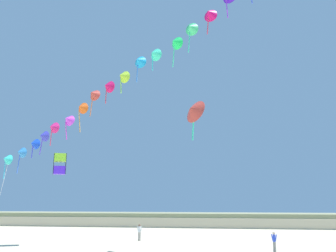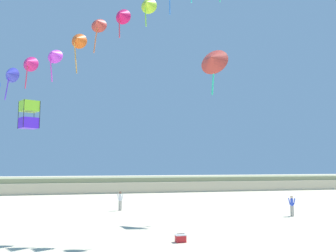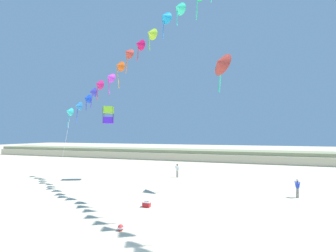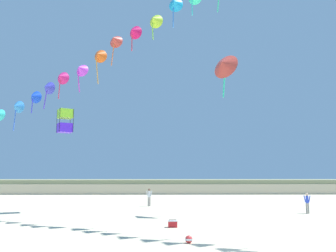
# 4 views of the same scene
# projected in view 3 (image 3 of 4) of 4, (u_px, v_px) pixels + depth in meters

# --- Properties ---
(dune_ridge) EXTENTS (120.00, 8.50, 2.19)m
(dune_ridge) POSITION_uv_depth(u_px,v_px,m) (230.00, 156.00, 54.22)
(dune_ridge) COLOR beige
(dune_ridge) RESTS_ON ground
(person_near_left) EXTENTS (0.61, 0.24, 1.75)m
(person_near_left) POSITION_uv_depth(u_px,v_px,m) (177.00, 169.00, 33.93)
(person_near_left) COLOR gray
(person_near_left) RESTS_ON ground
(person_mid_center) EXTENTS (0.48, 0.46, 1.67)m
(person_mid_center) POSITION_uv_depth(u_px,v_px,m) (297.00, 187.00, 23.13)
(person_mid_center) COLOR gray
(person_mid_center) RESTS_ON ground
(kite_banner_string) EXTENTS (34.23, 13.88, 24.97)m
(kite_banner_string) POSITION_uv_depth(u_px,v_px,m) (172.00, 13.00, 23.05)
(kite_banner_string) COLOR #34DACD
(large_kite_low_lead) EXTENTS (1.66, 1.66, 2.10)m
(large_kite_low_lead) POSITION_uv_depth(u_px,v_px,m) (108.00, 115.00, 32.32)
(large_kite_low_lead) COLOR #5124EE
(large_kite_mid_trail) EXTENTS (2.73, 2.68, 4.11)m
(large_kite_mid_trail) POSITION_uv_depth(u_px,v_px,m) (220.00, 63.00, 25.59)
(large_kite_mid_trail) COLOR #DD4537
(beach_cooler) EXTENTS (0.58, 0.41, 0.46)m
(beach_cooler) POSITION_uv_depth(u_px,v_px,m) (147.00, 204.00, 20.20)
(beach_cooler) COLOR red
(beach_cooler) RESTS_ON ground
(beach_ball) EXTENTS (0.36, 0.36, 0.36)m
(beach_ball) POSITION_uv_depth(u_px,v_px,m) (121.00, 228.00, 15.29)
(beach_ball) COLOR red
(beach_ball) RESTS_ON ground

